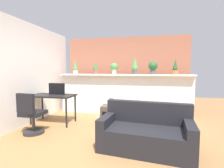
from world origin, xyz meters
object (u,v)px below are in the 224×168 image
Objects in this scene: couch at (146,133)px; office_chair at (31,117)px; potted_plant_2 at (114,67)px; tv_monitor at (57,89)px; desk at (53,98)px; potted_plant_3 at (135,66)px; potted_plant_5 at (175,68)px; side_cube_shelf at (110,115)px; potted_plant_0 at (75,68)px; vase_on_shelf at (111,102)px; potted_plant_4 at (153,67)px; potted_plant_1 at (96,68)px.

office_chair is at bearing 176.34° from couch.
tv_monitor is (-1.30, -1.16, -0.57)m from potted_plant_2.
couch is at bearing -64.97° from potted_plant_2.
desk is at bearing 158.27° from couch.
desk is (-2.01, -1.17, -0.85)m from potted_plant_3.
potted_plant_5 is 0.49× the size of office_chair.
desk is 2.20× the size of side_cube_shelf.
potted_plant_5 is at bearing -0.98° from potted_plant_0.
couch is at bearing -51.90° from vase_on_shelf.
office_chair is (-0.10, -0.88, -0.51)m from tv_monitor.
desk is 0.67× the size of couch.
vase_on_shelf is at bearing 5.90° from desk.
potted_plant_4 is at bearing 179.29° from potted_plant_5.
potted_plant_1 is 1.92× the size of vase_on_shelf.
side_cube_shelf is (1.42, 0.07, -0.65)m from tv_monitor.
tv_monitor is (-0.70, -1.16, -0.56)m from potted_plant_1.
potted_plant_5 reaches higher than potted_plant_2.
potted_plant_1 is 1.66m from desk.
desk reaches higher than vase_on_shelf.
potted_plant_1 is at bearing 123.24° from side_cube_shelf.
potted_plant_5 is at bearing 20.48° from desk.
potted_plant_3 reaches higher than potted_plant_2.
potted_plant_2 is 2.70m from couch.
desk is at bearing -128.61° from tv_monitor.
potted_plant_3 is at bearing -1.79° from potted_plant_0.
couch is (2.32, -2.19, -1.18)m from potted_plant_0.
side_cube_shelf is at bearing 31.89° from office_chair.
side_cube_shelf is at bearing -148.42° from potted_plant_5.
side_cube_shelf is (0.71, -1.09, -1.21)m from potted_plant_1.
couch is at bearing -50.39° from side_cube_shelf.
potted_plant_1 is 2.44m from office_chair.
vase_on_shelf is (-1.64, -1.02, -0.85)m from potted_plant_5.
potted_plant_2 is 0.67× the size of potted_plant_3.
potted_plant_2 reaches higher than vase_on_shelf.
tv_monitor reaches higher than desk.
potted_plant_4 reaches higher than side_cube_shelf.
tv_monitor is 0.49× the size of office_chair.
potted_plant_2 is 1.40m from vase_on_shelf.
office_chair reaches higher than couch.
office_chair is 0.56× the size of couch.
potted_plant_1 is 1.08× the size of potted_plant_2.
office_chair is at bearing -93.05° from potted_plant_0.
potted_plant_2 is 1.78× the size of vase_on_shelf.
vase_on_shelf is at bearing 31.46° from office_chair.
potted_plant_3 is 1.71m from side_cube_shelf.
desk is 1.21× the size of office_chair.
potted_plant_3 is at bearing 62.50° from side_cube_shelf.
potted_plant_2 is at bearing 98.06° from vase_on_shelf.
couch is at bearing -21.73° from desk.
couch is at bearing -3.66° from office_chair.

